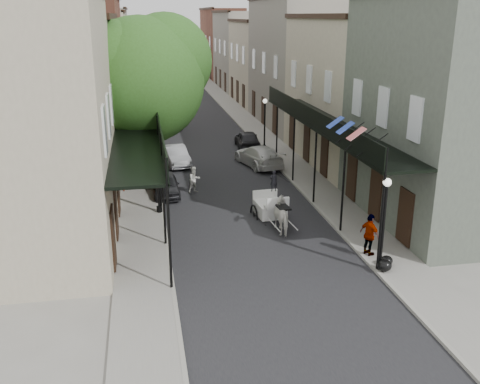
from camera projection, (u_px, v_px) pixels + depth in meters
name	position (u px, v px, depth m)	size (l,w,h in m)	color
ground	(266.00, 258.00, 22.10)	(140.00, 140.00, 0.00)	gray
road	(206.00, 147.00, 40.76)	(8.00, 90.00, 0.01)	black
sidewalk_left	(140.00, 149.00, 39.87)	(2.20, 90.00, 0.12)	gray
sidewalk_right	(270.00, 143.00, 41.61)	(2.20, 90.00, 0.12)	gray
building_row_left	(94.00, 67.00, 46.94)	(5.00, 80.00, 10.50)	#B2A88E
building_row_right	(283.00, 63.00, 49.93)	(5.00, 80.00, 10.50)	gray
gallery_left	(141.00, 132.00, 26.50)	(2.20, 18.05, 4.88)	black
gallery_right	(325.00, 125.00, 28.16)	(2.20, 18.05, 4.88)	black
tree_near	(149.00, 75.00, 28.82)	(7.31, 6.80, 9.63)	#382619
tree_far	(145.00, 65.00, 42.08)	(6.45, 6.00, 8.61)	#382619
lamppost_right_near	(384.00, 223.00, 20.30)	(0.32, 0.32, 3.71)	black
lamppost_left	(158.00, 175.00, 26.34)	(0.32, 0.32, 3.71)	black
lamppost_right_far	(265.00, 123.00, 38.96)	(0.32, 0.32, 3.71)	black
horse	(284.00, 216.00, 24.62)	(0.82, 1.80, 1.52)	silver
carriage	(268.00, 195.00, 26.72)	(1.69, 2.35, 2.55)	black
pedestrian_walking	(194.00, 180.00, 30.03)	(0.74, 0.57, 1.51)	#BAB9B0
pedestrian_sidewalk_left	(128.00, 138.00, 38.92)	(1.23, 0.71, 1.90)	gray
pedestrian_sidewalk_right	(370.00, 235.00, 21.86)	(1.04, 0.43, 1.78)	gray
car_left_near	(166.00, 185.00, 29.68)	(1.41, 3.51, 1.20)	black
car_left_mid	(176.00, 156.00, 35.65)	(1.34, 3.83, 1.26)	#9F9FA4
car_left_far	(163.00, 119.00, 47.72)	(2.43, 5.27, 1.46)	black
car_right_near	(259.00, 156.00, 35.43)	(1.91, 4.70, 1.36)	silver
car_right_far	(247.00, 139.00, 40.13)	(1.60, 3.99, 1.36)	black
trash_bags	(385.00, 264.00, 20.85)	(0.83, 0.98, 0.48)	black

